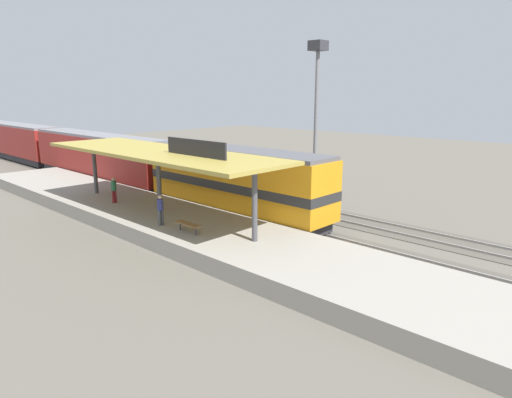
# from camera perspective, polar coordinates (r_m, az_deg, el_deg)

# --- Properties ---
(ground_plane) EXTENTS (120.00, 120.00, 0.00)m
(ground_plane) POSITION_cam_1_polar(r_m,az_deg,el_deg) (32.47, -2.36, -1.03)
(ground_plane) COLOR #5B564C
(track_near) EXTENTS (3.20, 110.00, 0.16)m
(track_near) POSITION_cam_1_polar(r_m,az_deg,el_deg) (31.15, -5.00, -1.63)
(track_near) COLOR #4E4941
(track_near) RESTS_ON ground
(track_far) EXTENTS (3.20, 110.00, 0.16)m
(track_far) POSITION_cam_1_polar(r_m,az_deg,el_deg) (34.27, 0.75, -0.20)
(track_far) COLOR #4E4941
(track_far) RESTS_ON ground
(platform) EXTENTS (6.00, 44.00, 0.90)m
(platform) POSITION_cam_1_polar(r_m,az_deg,el_deg) (28.31, -11.99, -2.53)
(platform) COLOR gray
(platform) RESTS_ON ground
(station_canopy) EXTENTS (5.20, 18.00, 4.70)m
(station_canopy) POSITION_cam_1_polar(r_m,az_deg,el_deg) (27.43, -12.29, 5.67)
(station_canopy) COLOR #47474C
(station_canopy) RESTS_ON platform
(platform_bench) EXTENTS (0.44, 1.70, 0.50)m
(platform_bench) POSITION_cam_1_polar(r_m,az_deg,el_deg) (23.77, -8.65, -3.19)
(platform_bench) COLOR #333338
(platform_bench) RESTS_ON platform
(locomotive) EXTENTS (2.93, 14.43, 4.44)m
(locomotive) POSITION_cam_1_polar(r_m,az_deg,el_deg) (29.29, -2.69, 2.22)
(locomotive) COLOR #28282D
(locomotive) RESTS_ON track_near
(passenger_carriage_front) EXTENTS (2.90, 20.00, 4.24)m
(passenger_carriage_front) POSITION_cam_1_polar(r_m,az_deg,el_deg) (43.93, -19.28, 5.07)
(passenger_carriage_front) COLOR #28282D
(passenger_carriage_front) RESTS_ON track_near
(passenger_carriage_rear) EXTENTS (2.90, 20.00, 4.24)m
(passenger_carriage_rear) POSITION_cam_1_polar(r_m,az_deg,el_deg) (63.04, -28.16, 6.53)
(passenger_carriage_rear) COLOR #28282D
(passenger_carriage_rear) RESTS_ON track_near
(freight_car) EXTENTS (2.80, 12.00, 3.54)m
(freight_car) POSITION_cam_1_polar(r_m,az_deg,el_deg) (37.79, -5.44, 4.01)
(freight_car) COLOR #28282D
(freight_car) RESTS_ON track_far
(light_mast) EXTENTS (1.10, 1.10, 11.70)m
(light_mast) POSITION_cam_1_polar(r_m,az_deg,el_deg) (34.22, 7.74, 13.80)
(light_mast) COLOR slate
(light_mast) RESTS_ON ground
(person_waiting) EXTENTS (0.34, 0.34, 1.71)m
(person_waiting) POSITION_cam_1_polar(r_m,az_deg,el_deg) (31.20, -17.60, 1.25)
(person_waiting) COLOR maroon
(person_waiting) RESTS_ON platform
(person_walking) EXTENTS (0.34, 0.34, 1.71)m
(person_walking) POSITION_cam_1_polar(r_m,az_deg,el_deg) (25.21, -12.04, -1.18)
(person_walking) COLOR #4C4C51
(person_walking) RESTS_ON platform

